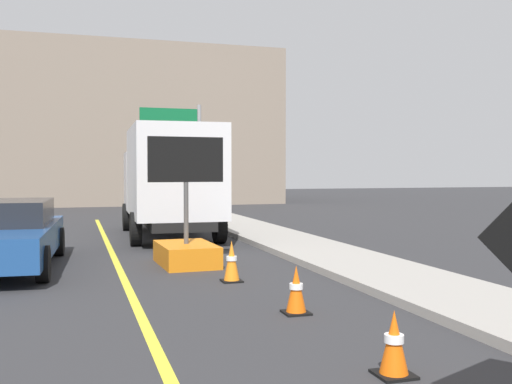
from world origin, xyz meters
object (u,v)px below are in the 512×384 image
object	(u,v)px
pickup_car	(5,234)
highway_guide_sign	(182,139)
arrow_board_trailer	(186,242)
box_truck	(170,179)
traffic_cone_near_sign	(394,344)
traffic_cone_far_lane	(232,261)
traffic_cone_mid_lane	(296,290)

from	to	relation	value
pickup_car	highway_guide_sign	distance (m)	15.27
arrow_board_trailer	box_truck	bearing A→B (deg)	84.85
arrow_board_trailer	box_truck	world-z (taller)	box_truck
traffic_cone_near_sign	traffic_cone_far_lane	size ratio (longest dim) A/B	0.87
traffic_cone_mid_lane	traffic_cone_far_lane	world-z (taller)	traffic_cone_far_lane
traffic_cone_mid_lane	traffic_cone_far_lane	xyz separation A→B (m)	(-0.25, 2.56, 0.03)
box_truck	highway_guide_sign	bearing A→B (deg)	77.71
box_truck	highway_guide_sign	size ratio (longest dim) A/B	1.33
pickup_car	traffic_cone_near_sign	xyz separation A→B (m)	(4.30, -7.91, -0.38)
highway_guide_sign	traffic_cone_far_lane	distance (m)	16.88
pickup_car	highway_guide_sign	bearing A→B (deg)	66.19
arrow_board_trailer	traffic_cone_near_sign	bearing A→B (deg)	-84.55
highway_guide_sign	traffic_cone_mid_lane	xyz separation A→B (m)	(-1.77, -19.04, -3.09)
traffic_cone_far_lane	arrow_board_trailer	bearing A→B (deg)	101.54
pickup_car	traffic_cone_far_lane	bearing A→B (deg)	-34.08
arrow_board_trailer	highway_guide_sign	bearing A→B (deg)	80.29
traffic_cone_near_sign	highway_guide_sign	bearing A→B (deg)	85.35
traffic_cone_near_sign	traffic_cone_mid_lane	xyz separation A→B (m)	(-0.01, 2.62, 0.01)
arrow_board_trailer	box_truck	distance (m)	5.44
arrow_board_trailer	traffic_cone_far_lane	world-z (taller)	arrow_board_trailer
pickup_car	traffic_cone_mid_lane	world-z (taller)	pickup_car
arrow_board_trailer	traffic_cone_far_lane	distance (m)	2.17
highway_guide_sign	traffic_cone_mid_lane	bearing A→B (deg)	-95.31
highway_guide_sign	arrow_board_trailer	bearing A→B (deg)	-99.71
pickup_car	traffic_cone_near_sign	bearing A→B (deg)	-61.46
box_truck	traffic_cone_far_lane	world-z (taller)	box_truck
pickup_car	arrow_board_trailer	bearing A→B (deg)	-9.65
traffic_cone_near_sign	traffic_cone_far_lane	world-z (taller)	traffic_cone_far_lane
arrow_board_trailer	traffic_cone_far_lane	bearing A→B (deg)	-78.46
pickup_car	traffic_cone_mid_lane	size ratio (longest dim) A/B	7.85
arrow_board_trailer	traffic_cone_mid_lane	xyz separation A→B (m)	(0.69, -4.68, -0.15)
arrow_board_trailer	pickup_car	bearing A→B (deg)	170.35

